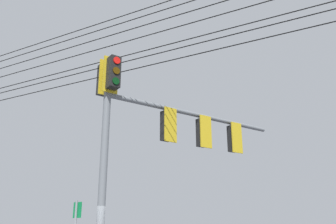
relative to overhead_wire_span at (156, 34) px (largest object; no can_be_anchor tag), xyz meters
name	(u,v)px	position (x,y,z in m)	size (l,w,h in m)	color
signal_mast_assembly	(157,129)	(1.00, 1.37, -2.16)	(6.58, 0.96, 6.50)	slate
overhead_wire_span	(156,34)	(0.00, 0.00, 0.00)	(13.76, 30.60, 2.30)	black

